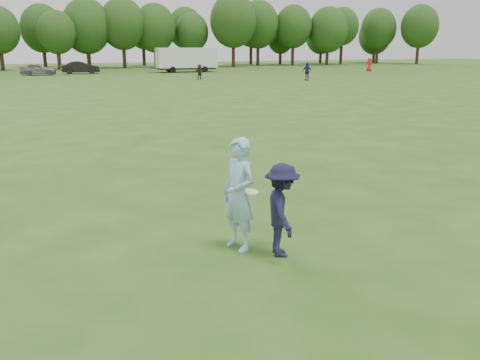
# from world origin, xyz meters

# --- Properties ---
(ground) EXTENTS (200.00, 200.00, 0.00)m
(ground) POSITION_xyz_m (0.00, 0.00, 0.00)
(ground) COLOR #285016
(ground) RESTS_ON ground
(thrower) EXTENTS (0.71, 0.88, 2.08)m
(thrower) POSITION_xyz_m (-0.96, -0.31, 1.04)
(thrower) COLOR #95C6E7
(thrower) RESTS_ON ground
(defender) EXTENTS (0.87, 1.21, 1.68)m
(defender) POSITION_xyz_m (-0.35, -0.86, 0.84)
(defender) COLOR #171834
(defender) RESTS_ON ground
(player_far_b) EXTENTS (0.94, 1.16, 1.84)m
(player_far_b) POSITION_xyz_m (21.70, 39.41, 0.92)
(player_far_b) COLOR navy
(player_far_b) RESTS_ON ground
(player_far_c) EXTENTS (1.04, 0.83, 1.85)m
(player_far_c) POSITION_xyz_m (38.37, 52.37, 0.92)
(player_far_c) COLOR red
(player_far_c) RESTS_ON ground
(player_far_d) EXTENTS (1.51, 1.17, 1.60)m
(player_far_d) POSITION_xyz_m (11.68, 44.82, 0.80)
(player_far_d) COLOR #292929
(player_far_d) RESTS_ON ground
(car_e) EXTENTS (4.31, 2.13, 1.41)m
(car_e) POSITION_xyz_m (-4.52, 58.94, 0.71)
(car_e) COLOR slate
(car_e) RESTS_ON ground
(car_f) EXTENTS (4.75, 1.79, 1.55)m
(car_f) POSITION_xyz_m (0.52, 60.71, 0.77)
(car_f) COLOR black
(car_f) RESTS_ON ground
(field_cone) EXTENTS (0.28, 0.28, 0.30)m
(field_cone) POSITION_xyz_m (25.10, 44.96, 0.15)
(field_cone) COLOR orange
(field_cone) RESTS_ON ground
(disc_in_play) EXTENTS (0.31, 0.30, 0.08)m
(disc_in_play) POSITION_xyz_m (-0.78, -0.48, 1.11)
(disc_in_play) COLOR white
(disc_in_play) RESTS_ON ground
(cargo_trailer) EXTENTS (9.00, 2.75, 3.20)m
(cargo_trailer) POSITION_xyz_m (14.21, 59.63, 1.78)
(cargo_trailer) COLOR white
(cargo_trailer) RESTS_ON ground
(treeline) EXTENTS (130.35, 18.39, 11.74)m
(treeline) POSITION_xyz_m (2.81, 76.90, 6.26)
(treeline) COLOR #332114
(treeline) RESTS_ON ground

